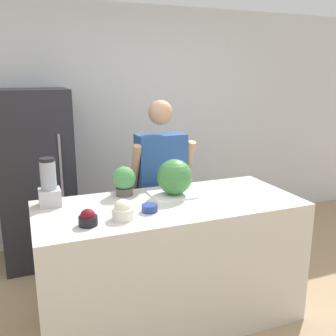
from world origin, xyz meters
The scene contains 11 objects.
wall_back centered at (0.00, 2.16, 1.30)m, with size 8.00×0.06×2.60m.
counter_island centered at (0.00, 0.42, 0.47)m, with size 1.93×0.83×0.95m.
refrigerator centered at (-0.87, 1.79, 0.86)m, with size 0.69×0.66×1.73m.
person centered at (0.17, 1.06, 0.84)m, with size 0.57×0.26×1.65m.
cutting_board centered at (0.07, 0.56, 0.96)m, with size 0.32×0.29×0.01m.
watermelon centered at (0.09, 0.55, 1.10)m, with size 0.27×0.27×0.27m.
bowl_cherries centered at (-0.63, 0.21, 0.99)m, with size 0.12×0.12×0.11m.
bowl_cream centered at (-0.40, 0.23, 1.00)m, with size 0.15×0.15×0.13m.
bowl_small_blue centered at (-0.20, 0.29, 0.97)m, with size 0.11×0.11×0.05m.
blender centered at (-0.82, 0.67, 1.09)m, with size 0.15×0.15×0.35m.
potted_plant centered at (-0.26, 0.71, 1.07)m, with size 0.18×0.18×0.23m.
Camera 1 is at (-0.96, -1.98, 1.85)m, focal length 40.00 mm.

